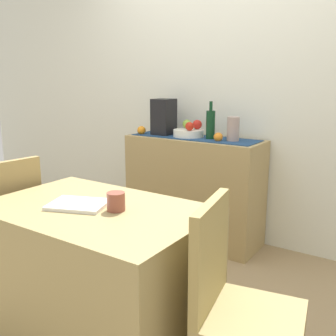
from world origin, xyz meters
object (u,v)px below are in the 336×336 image
object	(u,v)px
coffee_maker	(164,117)
coffee_cup	(116,202)
open_book	(78,204)
chair_near_window	(3,254)
sideboard_console	(194,189)
ceramic_vase	(233,129)
wine_bottle	(211,124)
dining_table	(97,275)
fruit_bowl	(189,133)

from	to	relation	value
coffee_maker	coffee_cup	bearing A→B (deg)	-64.16
open_book	chair_near_window	world-z (taller)	chair_near_window
sideboard_console	ceramic_vase	world-z (taller)	ceramic_vase
wine_bottle	coffee_maker	xyz separation A→B (m)	(-0.45, 0.00, 0.03)
dining_table	coffee_cup	bearing A→B (deg)	11.17
wine_bottle	ceramic_vase	xyz separation A→B (m)	(0.20, 0.00, -0.03)
dining_table	open_book	bearing A→B (deg)	-157.51
ceramic_vase	wine_bottle	bearing A→B (deg)	-180.00
dining_table	chair_near_window	bearing A→B (deg)	-179.88
fruit_bowl	open_book	bearing A→B (deg)	-80.94
open_book	wine_bottle	bearing A→B (deg)	70.17
coffee_maker	chair_near_window	bearing A→B (deg)	-100.44
sideboard_console	wine_bottle	distance (m)	0.58
sideboard_console	fruit_bowl	size ratio (longest dim) A/B	4.52
open_book	coffee_cup	size ratio (longest dim) A/B	3.08
ceramic_vase	chair_near_window	world-z (taller)	ceramic_vase
coffee_maker	chair_near_window	distance (m)	1.66
chair_near_window	dining_table	bearing A→B (deg)	0.12
coffee_maker	coffee_cup	distance (m)	1.59
fruit_bowl	open_book	distance (m)	1.50
sideboard_console	coffee_maker	xyz separation A→B (m)	(-0.31, 0.00, 0.60)
sideboard_console	wine_bottle	world-z (taller)	wine_bottle
dining_table	chair_near_window	distance (m)	0.84
coffee_maker	ceramic_vase	size ratio (longest dim) A/B	1.62
fruit_bowl	ceramic_vase	distance (m)	0.40
wine_bottle	dining_table	distance (m)	1.58
sideboard_console	chair_near_window	world-z (taller)	chair_near_window
coffee_cup	wine_bottle	bearing A→B (deg)	99.37
wine_bottle	chair_near_window	world-z (taller)	wine_bottle
fruit_bowl	dining_table	size ratio (longest dim) A/B	0.22
fruit_bowl	coffee_maker	bearing A→B (deg)	180.00
sideboard_console	coffee_cup	distance (m)	1.51
coffee_maker	ceramic_vase	bearing A→B (deg)	0.00
sideboard_console	dining_table	size ratio (longest dim) A/B	1.01
coffee_maker	chair_near_window	size ratio (longest dim) A/B	0.34
coffee_cup	sideboard_console	bearing A→B (deg)	104.99
wine_bottle	open_book	xyz separation A→B (m)	(0.03, -1.47, -0.26)
sideboard_console	ceramic_vase	bearing A→B (deg)	0.00
ceramic_vase	dining_table	xyz separation A→B (m)	(-0.09, -1.44, -0.61)
fruit_bowl	dining_table	world-z (taller)	fruit_bowl
fruit_bowl	open_book	world-z (taller)	fruit_bowl
wine_bottle	ceramic_vase	world-z (taller)	wine_bottle
coffee_cup	dining_table	bearing A→B (deg)	-168.83
fruit_bowl	coffee_maker	world-z (taller)	coffee_maker
wine_bottle	dining_table	xyz separation A→B (m)	(0.11, -1.44, -0.64)
open_book	chair_near_window	bearing A→B (deg)	156.58
wine_bottle	ceramic_vase	bearing A→B (deg)	0.00
sideboard_console	dining_table	distance (m)	1.46
dining_table	open_book	distance (m)	0.39
coffee_cup	fruit_bowl	bearing A→B (deg)	107.14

